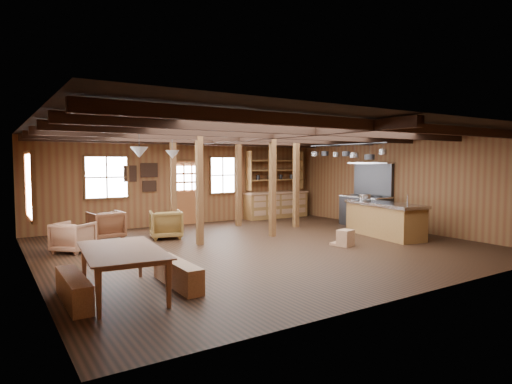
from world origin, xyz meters
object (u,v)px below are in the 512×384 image
(dining_table, at_px, (125,272))
(armchair_b, at_px, (166,224))
(kitchen_island, at_px, (384,219))
(commercial_range, at_px, (367,206))
(armchair_a, at_px, (106,225))
(armchair_c, at_px, (73,237))

(dining_table, bearing_deg, armchair_b, -22.79)
(kitchen_island, distance_m, commercial_range, 1.93)
(armchair_a, xyz_separation_m, armchair_b, (1.40, -0.71, -0.00))
(kitchen_island, relative_size, dining_table, 1.28)
(kitchen_island, bearing_deg, armchair_c, 171.74)
(armchair_a, distance_m, armchair_c, 1.63)
(commercial_range, distance_m, armchair_b, 6.39)
(armchair_c, bearing_deg, armchair_b, -120.68)
(armchair_a, xyz_separation_m, armchair_c, (-1.02, -1.26, -0.03))
(kitchen_island, distance_m, dining_table, 7.63)
(kitchen_island, bearing_deg, dining_table, -160.36)
(armchair_a, distance_m, armchair_b, 1.57)
(kitchen_island, xyz_separation_m, armchair_c, (-7.61, 2.40, -0.13))
(kitchen_island, height_order, armchair_a, kitchen_island)
(dining_table, bearing_deg, commercial_range, -65.48)
(dining_table, bearing_deg, kitchen_island, -74.35)
(kitchen_island, relative_size, armchair_c, 3.42)
(armchair_b, relative_size, armchair_c, 1.09)
(armchair_b, bearing_deg, armchair_a, -13.16)
(armchair_b, bearing_deg, dining_table, 75.71)
(armchair_a, bearing_deg, commercial_range, 159.12)
(armchair_a, height_order, armchair_c, armchair_a)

